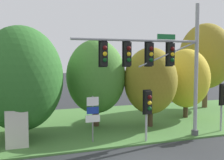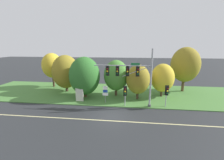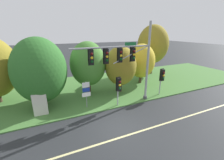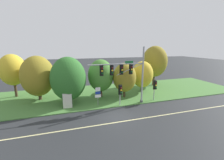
{
  "view_description": "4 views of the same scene",
  "coord_description": "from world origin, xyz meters",
  "views": [
    {
      "loc": [
        -5.41,
        -10.52,
        4.53
      ],
      "look_at": [
        -0.02,
        4.43,
        3.34
      ],
      "focal_mm": 45.0,
      "sensor_mm": 36.0,
      "label": 1
    },
    {
      "loc": [
        1.76,
        -15.95,
        8.12
      ],
      "look_at": [
        -0.41,
        3.16,
        3.55
      ],
      "focal_mm": 24.0,
      "sensor_mm": 36.0,
      "label": 2
    },
    {
      "loc": [
        -4.36,
        -8.55,
        6.81
      ],
      "look_at": [
        1.11,
        3.58,
        2.42
      ],
      "focal_mm": 24.0,
      "sensor_mm": 36.0,
      "label": 3
    },
    {
      "loc": [
        -5.09,
        -14.55,
        7.76
      ],
      "look_at": [
        0.39,
        3.21,
        3.49
      ],
      "focal_mm": 24.0,
      "sensor_mm": 36.0,
      "label": 4
    }
  ],
  "objects": [
    {
      "name": "lane_stripe",
      "position": [
        0.0,
        -1.2,
        0.0
      ],
      "size": [
        36.0,
        0.16,
        0.01
      ],
      "primitive_type": "cube",
      "color": "beige",
      "rests_on": "ground"
    },
    {
      "name": "tree_right_far",
      "position": [
        7.0,
        7.4,
        3.08
      ],
      "size": [
        3.53,
        3.53,
        5.19
      ],
      "color": "#423021",
      "rests_on": "grass_verge"
    },
    {
      "name": "traffic_signal_mast",
      "position": [
        2.17,
        2.96,
        4.45
      ],
      "size": [
        7.47,
        0.49,
        7.56
      ],
      "color": "#9EA0A5",
      "rests_on": "grass_verge"
    },
    {
      "name": "tree_furthest_back",
      "position": [
        11.28,
        10.62,
        4.77
      ],
      "size": [
        4.74,
        4.74,
        7.65
      ],
      "color": "brown",
      "rests_on": "grass_verge"
    },
    {
      "name": "pedestrian_signal_near_kerb",
      "position": [
        6.72,
        3.1,
        2.2
      ],
      "size": [
        0.46,
        0.55,
        2.93
      ],
      "color": "#9EA0A5",
      "rests_on": "grass_verge"
    },
    {
      "name": "tree_nearest_road",
      "position": [
        -12.72,
        10.81,
        4.23
      ],
      "size": [
        3.74,
        3.74,
        6.49
      ],
      "color": "#423021",
      "rests_on": "grass_verge"
    },
    {
      "name": "ground_plane",
      "position": [
        0.0,
        0.0,
        0.0
      ],
      "size": [
        160.0,
        160.0,
        0.0
      ],
      "primitive_type": "plane",
      "color": "#282B2D"
    },
    {
      "name": "grass_verge",
      "position": [
        0.0,
        8.25,
        0.05
      ],
      "size": [
        48.0,
        11.5,
        0.1
      ],
      "primitive_type": "cube",
      "color": "#477A38",
      "rests_on": "ground"
    },
    {
      "name": "route_sign_post",
      "position": [
        -1.4,
        3.64,
        1.64
      ],
      "size": [
        0.79,
        0.08,
        2.47
      ],
      "color": "slate",
      "rests_on": "grass_verge"
    },
    {
      "name": "tree_tall_centre",
      "position": [
        3.15,
        5.8,
        3.11
      ],
      "size": [
        3.47,
        3.47,
        5.19
      ],
      "color": "#423021",
      "rests_on": "grass_verge"
    },
    {
      "name": "pedestrian_signal_further_along",
      "position": [
        1.37,
        2.69,
        2.09
      ],
      "size": [
        0.46,
        0.55,
        2.81
      ],
      "color": "#9EA0A5",
      "rests_on": "grass_verge"
    },
    {
      "name": "tree_left_of_mast",
      "position": [
        -9.0,
        8.29,
        3.56
      ],
      "size": [
        4.58,
        4.58,
        6.33
      ],
      "color": "#423021",
      "rests_on": "grass_verge"
    },
    {
      "name": "info_kiosk",
      "position": [
        -5.22,
        3.93,
        1.04
      ],
      "size": [
        1.1,
        0.24,
        1.9
      ],
      "color": "beige",
      "rests_on": "grass_verge"
    },
    {
      "name": "tree_behind_signpost",
      "position": [
        -4.92,
        5.78,
        3.45
      ],
      "size": [
        4.67,
        4.67,
        6.28
      ],
      "color": "brown",
      "rests_on": "grass_verge"
    },
    {
      "name": "tree_mid_verge",
      "position": [
        -0.19,
        7.05,
        3.38
      ],
      "size": [
        3.86,
        3.86,
        5.7
      ],
      "color": "#423021",
      "rests_on": "grass_verge"
    }
  ]
}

